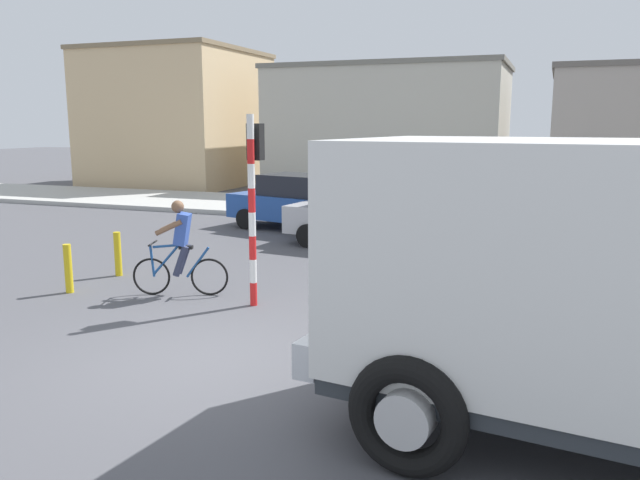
% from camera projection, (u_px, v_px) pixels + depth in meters
% --- Properties ---
extents(ground_plane, '(120.00, 120.00, 0.00)m').
position_uv_depth(ground_plane, '(212.00, 359.00, 8.29)').
color(ground_plane, '#4C4C51').
extents(sidewalk_far, '(80.00, 5.00, 0.16)m').
position_uv_depth(sidewalk_far, '(425.00, 212.00, 21.47)').
color(sidewalk_far, '#ADADA8').
rests_on(sidewalk_far, ground).
extents(truck_foreground, '(5.69, 3.35, 2.90)m').
position_uv_depth(truck_foreground, '(627.00, 280.00, 5.64)').
color(truck_foreground, white).
rests_on(truck_foreground, ground).
extents(cyclist, '(1.65, 0.69, 1.72)m').
position_uv_depth(cyclist, '(180.00, 248.00, 11.25)').
color(cyclist, black).
rests_on(cyclist, ground).
extents(traffic_light_pole, '(0.24, 0.43, 3.20)m').
position_uv_depth(traffic_light_pole, '(254.00, 184.00, 10.46)').
color(traffic_light_pole, red).
rests_on(traffic_light_pole, ground).
extents(car_white_mid, '(4.29, 2.61, 1.60)m').
position_uv_depth(car_white_mid, '(298.00, 202.00, 18.38)').
color(car_white_mid, '#234C9E').
rests_on(car_white_mid, ground).
extents(car_far_side, '(4.18, 2.25, 1.60)m').
position_uv_depth(car_far_side, '(366.00, 214.00, 15.82)').
color(car_far_side, '#B7B7BC').
rests_on(car_far_side, ground).
extents(pedestrian_near_kerb, '(0.34, 0.22, 1.62)m').
position_uv_depth(pedestrian_near_kerb, '(331.00, 204.00, 17.51)').
color(pedestrian_near_kerb, '#2D334C').
rests_on(pedestrian_near_kerb, ground).
extents(bollard_near, '(0.14, 0.14, 0.90)m').
position_uv_depth(bollard_near, '(68.00, 269.00, 11.49)').
color(bollard_near, gold).
rests_on(bollard_near, ground).
extents(bollard_far, '(0.14, 0.14, 0.90)m').
position_uv_depth(bollard_far, '(118.00, 254.00, 12.78)').
color(bollard_far, gold).
rests_on(bollard_far, ground).
extents(building_corner_left, '(7.46, 7.51, 6.63)m').
position_uv_depth(building_corner_left, '(178.00, 118.00, 31.80)').
color(building_corner_left, '#D1B284').
rests_on(building_corner_left, ground).
extents(building_mid_block, '(10.23, 6.23, 5.58)m').
position_uv_depth(building_mid_block, '(389.00, 129.00, 28.47)').
color(building_mid_block, '#B2AD9E').
rests_on(building_mid_block, ground).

